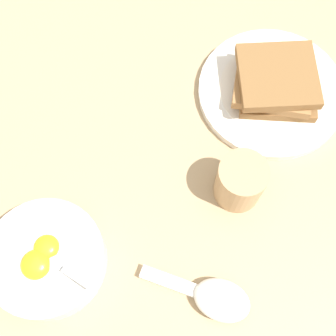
# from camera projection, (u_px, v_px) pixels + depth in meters

# --- Properties ---
(ground_plane) EXTENTS (3.00, 3.00, 0.00)m
(ground_plane) POSITION_uv_depth(u_px,v_px,m) (137.00, 209.00, 0.61)
(ground_plane) COLOR tan
(egg_bowl) EXTENTS (0.15, 0.14, 0.07)m
(egg_bowl) POSITION_uv_depth(u_px,v_px,m) (46.00, 259.00, 0.56)
(egg_bowl) COLOR white
(egg_bowl) RESTS_ON ground_plane
(toast_plate) EXTENTS (0.21, 0.21, 0.01)m
(toast_plate) POSITION_uv_depth(u_px,v_px,m) (271.00, 92.00, 0.67)
(toast_plate) COLOR white
(toast_plate) RESTS_ON ground_plane
(toast_sandwich) EXTENTS (0.14, 0.13, 0.04)m
(toast_sandwich) POSITION_uv_depth(u_px,v_px,m) (276.00, 82.00, 0.64)
(toast_sandwich) COLOR brown
(toast_sandwich) RESTS_ON toast_plate
(soup_spoon) EXTENTS (0.14, 0.05, 0.03)m
(soup_spoon) POSITION_uv_depth(u_px,v_px,m) (215.00, 298.00, 0.56)
(soup_spoon) COLOR white
(soup_spoon) RESTS_ON ground_plane
(drinking_cup) EXTENTS (0.06, 0.06, 0.07)m
(drinking_cup) POSITION_uv_depth(u_px,v_px,m) (240.00, 181.00, 0.58)
(drinking_cup) COLOR tan
(drinking_cup) RESTS_ON ground_plane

